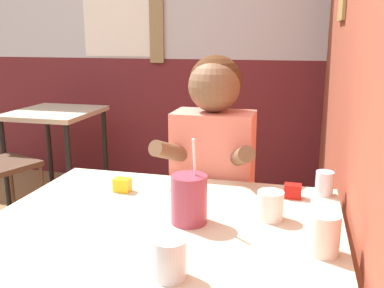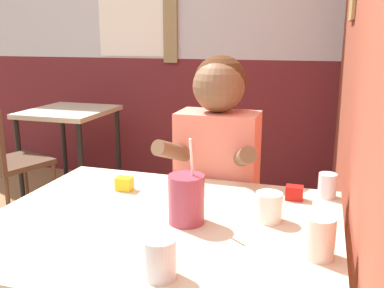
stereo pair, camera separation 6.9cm
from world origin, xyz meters
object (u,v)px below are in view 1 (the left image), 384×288
(main_table, at_px, (163,239))
(person_seated, at_px, (213,185))
(background_table, at_px, (56,123))
(cocktail_pitcher, at_px, (189,199))

(main_table, bearing_deg, person_seated, 85.27)
(background_table, height_order, person_seated, person_seated)
(background_table, bearing_deg, person_seated, -38.50)
(background_table, xyz_separation_m, cocktail_pitcher, (1.55, -1.75, 0.18))
(background_table, relative_size, cocktail_pitcher, 2.65)
(background_table, distance_m, person_seated, 1.94)
(main_table, xyz_separation_m, person_seated, (0.05, 0.56, -0.01))
(cocktail_pitcher, bearing_deg, main_table, -168.40)
(main_table, xyz_separation_m, cocktail_pitcher, (0.08, 0.02, 0.14))
(main_table, distance_m, background_table, 2.30)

